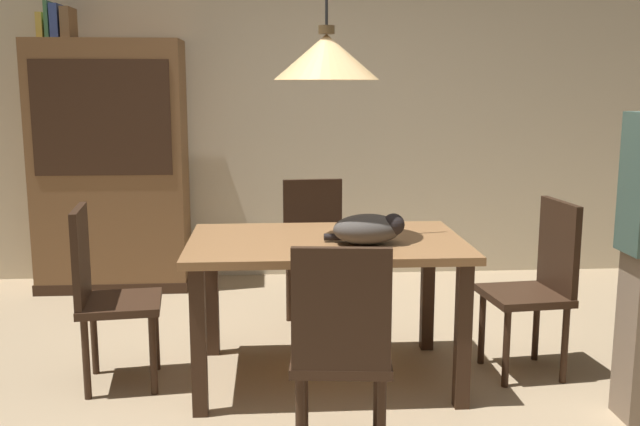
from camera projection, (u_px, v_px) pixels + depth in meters
ground at (327, 419)px, 3.33m from camera, size 10.00×10.00×0.00m
back_wall at (302, 94)px, 5.68m from camera, size 6.40×0.10×2.90m
dining_table at (326, 258)px, 3.69m from camera, size 1.40×0.90×0.75m
chair_right_side at (539, 280)px, 3.80m from camera, size 0.44×0.44×0.93m
chair_far_back at (315, 247)px, 4.57m from camera, size 0.43×0.43×0.93m
chair_near_front at (341, 345)px, 2.85m from camera, size 0.44×0.44×0.93m
chair_left_side at (104, 289)px, 3.63m from camera, size 0.44×0.44×0.93m
cat_sleeping at (369, 229)px, 3.54m from camera, size 0.39×0.25×0.16m
pendant_lamp at (326, 56)px, 3.51m from camera, size 0.52×0.52×1.30m
hutch_bookcase at (111, 171)px, 5.35m from camera, size 1.12×0.45×1.85m
book_yellow_short at (43, 26)px, 5.14m from camera, size 0.04×0.20×0.18m
book_green_slim at (50, 20)px, 5.14m from camera, size 0.03×0.20×0.26m
book_blue_wide at (58, 22)px, 5.14m from camera, size 0.06×0.24×0.24m
book_brown_thick at (69, 23)px, 5.15m from camera, size 0.06×0.24×0.22m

